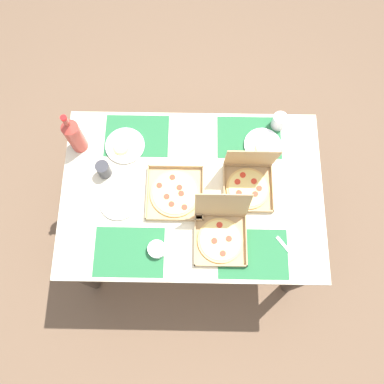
{
  "coord_description": "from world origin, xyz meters",
  "views": [
    {
      "loc": [
        0.01,
        -0.69,
        2.81
      ],
      "look_at": [
        0.0,
        0.0,
        0.75
      ],
      "focal_mm": 37.74,
      "sensor_mm": 36.0,
      "label": 1
    }
  ],
  "objects": [
    {
      "name": "cup_clear_left",
      "position": [
        -0.48,
        0.1,
        0.8
      ],
      "size": [
        0.07,
        0.07,
        0.1
      ],
      "primitive_type": "cylinder",
      "color": "#333338",
      "rests_on": "dining_table"
    },
    {
      "name": "pizza_box_center",
      "position": [
        -0.09,
        -0.01,
        0.76
      ],
      "size": [
        0.3,
        0.3,
        0.04
      ],
      "color": "tan",
      "rests_on": "dining_table"
    },
    {
      "name": "plate_far_right",
      "position": [
        -0.39,
        -0.06,
        0.75
      ],
      "size": [
        0.21,
        0.21,
        0.02
      ],
      "color": "white",
      "rests_on": "dining_table"
    },
    {
      "name": "cup_dark",
      "position": [
        0.48,
        0.41,
        0.79
      ],
      "size": [
        0.08,
        0.08,
        0.09
      ],
      "primitive_type": "cylinder",
      "color": "silver",
      "rests_on": "dining_table"
    },
    {
      "name": "placemat_far_right",
      "position": [
        0.32,
        0.33,
        0.75
      ],
      "size": [
        0.36,
        0.26,
        0.0
      ],
      "primitive_type": "cube",
      "color": "#236638",
      "rests_on": "dining_table"
    },
    {
      "name": "soda_bottle",
      "position": [
        -0.63,
        0.26,
        0.88
      ],
      "size": [
        0.09,
        0.09,
        0.32
      ],
      "color": "#B2382D",
      "rests_on": "dining_table"
    },
    {
      "name": "dining_table",
      "position": [
        0.0,
        0.0,
        0.64
      ],
      "size": [
        1.41,
        0.96,
        0.75
      ],
      "color": "#3F3328",
      "rests_on": "ground_plane"
    },
    {
      "name": "fork_by_far_right",
      "position": [
        0.5,
        -0.31,
        0.75
      ],
      "size": [
        0.13,
        0.16,
        0.0
      ],
      "primitive_type": "cube",
      "rotation": [
        0.0,
        0.0,
        5.38
      ],
      "color": "#B7B7BC",
      "rests_on": "dining_table"
    },
    {
      "name": "knife_by_near_right",
      "position": [
        0.07,
        0.31,
        0.75
      ],
      "size": [
        0.06,
        0.21,
        0.0
      ],
      "primitive_type": "cube",
      "rotation": [
        0.0,
        0.0,
        4.91
      ],
      "color": "#B7B7BC",
      "rests_on": "dining_table"
    },
    {
      "name": "placemat_near_left",
      "position": [
        -0.32,
        -0.33,
        0.75
      ],
      "size": [
        0.36,
        0.26,
        0.0
      ],
      "primitive_type": "cube",
      "color": "#236638",
      "rests_on": "dining_table"
    },
    {
      "name": "placemat_far_left",
      "position": [
        -0.32,
        0.33,
        0.75
      ],
      "size": [
        0.36,
        0.26,
        0.0
      ],
      "primitive_type": "cube",
      "color": "#236638",
      "rests_on": "dining_table"
    },
    {
      "name": "condiment_bowl",
      "position": [
        -0.17,
        -0.32,
        0.77
      ],
      "size": [
        0.09,
        0.09,
        0.04
      ],
      "primitive_type": "cylinder",
      "color": "white",
      "rests_on": "dining_table"
    },
    {
      "name": "plate_near_right",
      "position": [
        0.39,
        0.28,
        0.76
      ],
      "size": [
        0.21,
        0.21,
        0.03
      ],
      "color": "white",
      "rests_on": "dining_table"
    },
    {
      "name": "placemat_near_right",
      "position": [
        0.32,
        -0.33,
        0.75
      ],
      "size": [
        0.36,
        0.26,
        0.0
      ],
      "primitive_type": "cube",
      "color": "#236638",
      "rests_on": "dining_table"
    },
    {
      "name": "pizza_box_corner_left",
      "position": [
        0.15,
        -0.23,
        0.79
      ],
      "size": [
        0.27,
        0.29,
        0.3
      ],
      "color": "tan",
      "rests_on": "dining_table"
    },
    {
      "name": "ground_plane",
      "position": [
        0.0,
        0.0,
        0.0
      ],
      "size": [
        6.0,
        6.0,
        0.0
      ],
      "primitive_type": "plane",
      "color": "brown"
    },
    {
      "name": "plate_middle",
      "position": [
        -0.38,
        0.26,
        0.76
      ],
      "size": [
        0.22,
        0.22,
        0.03
      ],
      "color": "white",
      "rests_on": "dining_table"
    },
    {
      "name": "pizza_box_edge_far",
      "position": [
        0.3,
        0.05,
        0.79
      ],
      "size": [
        0.27,
        0.27,
        0.3
      ],
      "color": "tan",
      "rests_on": "dining_table"
    }
  ]
}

